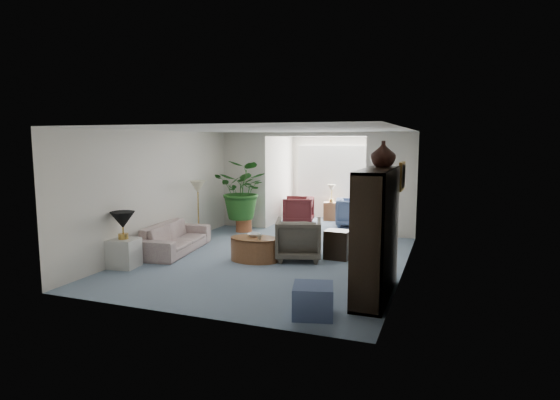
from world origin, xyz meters
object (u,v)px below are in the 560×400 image
at_px(table_lamp, 123,220).
at_px(coffee_bowl, 254,235).
at_px(sunroom_chair_blue, 352,212).
at_px(sofa, 175,238).
at_px(coffee_cup, 259,237).
at_px(framed_picture, 403,176).
at_px(sunroom_table, 331,211).
at_px(floor_lamp, 198,187).
at_px(entertainment_cabinet, 376,234).
at_px(ottoman, 313,300).
at_px(end_table, 124,253).
at_px(side_table_dark, 338,245).
at_px(cabinet_urn, 383,154).
at_px(sunroom_chair_maroon, 298,210).
at_px(wingback_chair, 299,239).
at_px(plant_pot, 244,225).
at_px(coffee_table, 254,249).

height_order(table_lamp, coffee_bowl, table_lamp).
bearing_deg(sunroom_chair_blue, sofa, 134.06).
relative_size(sofa, sunroom_chair_blue, 2.43).
height_order(sofa, coffee_cup, sofa).
relative_size(framed_picture, sofa, 0.25).
bearing_deg(sunroom_table, floor_lamp, -120.08).
distance_m(floor_lamp, sunroom_chair_blue, 4.28).
relative_size(framed_picture, sunroom_chair_blue, 0.60).
relative_size(entertainment_cabinet, ottoman, 3.62).
relative_size(end_table, table_lamp, 1.19).
distance_m(side_table_dark, cabinet_urn, 2.53).
bearing_deg(framed_picture, coffee_cup, -177.18).
bearing_deg(coffee_bowl, sunroom_chair_maroon, 95.97).
relative_size(sunroom_chair_blue, sunroom_table, 1.58).
distance_m(coffee_bowl, sunroom_chair_blue, 4.21).
distance_m(coffee_cup, wingback_chair, 0.80).
height_order(sofa, ottoman, sofa).
xyz_separation_m(wingback_chair, sunroom_chair_blue, (0.26, 3.77, -0.02)).
bearing_deg(cabinet_urn, coffee_cup, 164.71).
bearing_deg(framed_picture, sunroom_chair_blue, 112.21).
relative_size(framed_picture, floor_lamp, 1.39).
bearing_deg(coffee_bowl, sunroom_table, 86.16).
distance_m(wingback_chair, sunroom_table, 4.55).
xyz_separation_m(sofa, floor_lamp, (-0.07, 1.07, 0.96)).
xyz_separation_m(framed_picture, plant_pot, (-4.11, 2.49, -1.54)).
bearing_deg(sunroom_chair_maroon, entertainment_cabinet, 17.82).
bearing_deg(wingback_chair, sunroom_chair_blue, -110.46).
bearing_deg(coffee_bowl, floor_lamp, 150.00).
height_order(side_table_dark, sunroom_table, side_table_dark).
xyz_separation_m(coffee_table, sunroom_table, (0.27, 4.92, 0.04)).
distance_m(coffee_bowl, wingback_chair, 0.87).
bearing_deg(floor_lamp, sunroom_chair_maroon, 64.64).
distance_m(table_lamp, cabinet_urn, 4.71).
bearing_deg(wingback_chair, cabinet_urn, 130.04).
relative_size(end_table, coffee_cup, 5.46).
distance_m(end_table, coffee_cup, 2.48).
bearing_deg(sunroom_chair_blue, framed_picture, -168.67).
bearing_deg(wingback_chair, plant_pot, -61.05).
distance_m(wingback_chair, ottoman, 2.92).
bearing_deg(table_lamp, end_table, 0.00).
xyz_separation_m(plant_pot, sunroom_table, (1.66, 2.40, 0.10)).
bearing_deg(coffee_cup, coffee_table, 146.31).
relative_size(table_lamp, entertainment_cabinet, 0.23).
relative_size(wingback_chair, side_table_dark, 1.56).
bearing_deg(plant_pot, coffee_bowl, -61.02).
bearing_deg(entertainment_cabinet, framed_picture, 79.70).
distance_m(floor_lamp, plant_pot, 1.81).
height_order(wingback_chair, plant_pot, wingback_chair).
distance_m(framed_picture, plant_pot, 5.05).
height_order(framed_picture, coffee_table, framed_picture).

